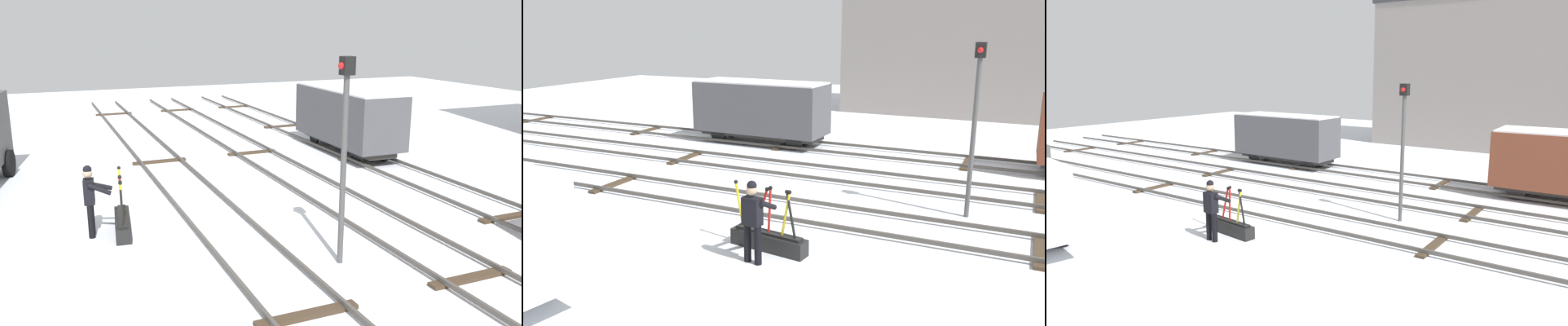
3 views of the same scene
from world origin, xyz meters
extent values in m
plane|color=silver|center=(0.00, 0.00, 0.00)|extent=(60.00, 60.00, 0.00)
cube|color=#4C4742|center=(0.00, -0.72, 0.13)|extent=(44.00, 0.07, 0.10)
cube|color=#4C4742|center=(0.00, 0.72, 0.13)|extent=(44.00, 0.07, 0.10)
cube|color=#423323|center=(-5.87, 0.00, 0.04)|extent=(0.24, 1.94, 0.08)
cube|color=#423323|center=(5.87, 0.00, 0.04)|extent=(0.24, 1.94, 0.08)
cube|color=#4C4742|center=(0.00, 2.94, 0.13)|extent=(44.00, 0.07, 0.10)
cube|color=#4C4742|center=(0.00, 4.38, 0.13)|extent=(44.00, 0.07, 0.10)
cube|color=#423323|center=(-5.87, 3.66, 0.04)|extent=(0.24, 1.94, 0.08)
cube|color=#423323|center=(5.87, 3.66, 0.04)|extent=(0.24, 1.94, 0.08)
cube|color=#4C4742|center=(0.00, 6.47, 0.13)|extent=(44.00, 0.07, 0.10)
cube|color=#4C4742|center=(0.00, 7.91, 0.13)|extent=(44.00, 0.07, 0.10)
cube|color=#423323|center=(-17.60, 7.19, 0.04)|extent=(0.24, 1.94, 0.08)
cube|color=#423323|center=(-10.56, 7.19, 0.04)|extent=(0.24, 1.94, 0.08)
cube|color=#423323|center=(-3.52, 7.19, 0.04)|extent=(0.24, 1.94, 0.08)
cube|color=#423323|center=(3.52, 7.19, 0.04)|extent=(0.24, 1.94, 0.08)
cube|color=black|center=(0.55, -2.32, 0.18)|extent=(1.83, 0.58, 0.36)
cube|color=black|center=(0.55, -2.32, 0.39)|extent=(1.63, 0.40, 0.06)
cylinder|color=yellow|center=(-0.21, -2.22, 0.88)|extent=(0.24, 0.08, 1.04)
sphere|color=black|center=(-0.29, -2.21, 1.40)|extent=(0.09, 0.09, 0.09)
cylinder|color=red|center=(0.37, -2.29, 0.86)|extent=(0.37, 0.10, 1.02)
sphere|color=black|center=(0.52, -2.31, 1.36)|extent=(0.09, 0.09, 0.09)
cylinder|color=red|center=(0.58, -2.32, 0.88)|extent=(0.12, 0.07, 1.05)
sphere|color=black|center=(0.61, -2.32, 1.41)|extent=(0.09, 0.09, 0.09)
cylinder|color=yellow|center=(0.98, -2.37, 0.88)|extent=(0.25, 0.09, 1.04)
sphere|color=black|center=(1.08, -2.38, 1.39)|extent=(0.09, 0.09, 0.09)
cylinder|color=black|center=(1.12, -2.39, 0.87)|extent=(0.27, 0.09, 1.04)
sphere|color=black|center=(1.01, -2.37, 1.39)|extent=(0.09, 0.09, 0.09)
cylinder|color=black|center=(0.43, -3.03, 0.41)|extent=(0.15, 0.15, 0.82)
cylinder|color=black|center=(0.69, -3.06, 0.41)|extent=(0.15, 0.15, 0.82)
cube|color=black|center=(0.56, -3.04, 1.11)|extent=(0.41, 0.29, 0.58)
sphere|color=tan|center=(0.56, -3.04, 1.56)|extent=(0.22, 0.22, 0.22)
sphere|color=black|center=(0.56, -3.04, 1.65)|extent=(0.20, 0.20, 0.20)
cylinder|color=black|center=(0.38, -2.75, 1.17)|extent=(0.18, 0.57, 0.26)
cylinder|color=black|center=(0.80, -2.82, 1.21)|extent=(0.18, 0.55, 0.34)
cylinder|color=black|center=(-2.56, -5.67, 0.45)|extent=(0.93, 0.41, 0.90)
cylinder|color=#4C4C4C|center=(4.16, 1.67, 1.99)|extent=(0.12, 0.12, 3.97)
cube|color=black|center=(4.16, 1.67, 4.15)|extent=(0.24, 0.24, 0.36)
sphere|color=red|center=(4.16, 1.54, 4.15)|extent=(0.14, 0.14, 0.14)
cube|color=gray|center=(3.49, 19.70, 4.48)|extent=(15.99, 6.37, 8.95)
cube|color=#2D2B28|center=(-4.60, 7.19, 0.40)|extent=(5.12, 1.25, 0.20)
cube|color=#4C4C51|center=(-4.60, 7.19, 1.49)|extent=(5.40, 2.03, 1.98)
cube|color=white|center=(-4.60, 7.19, 2.51)|extent=(5.29, 1.95, 0.06)
cylinder|color=black|center=(-6.36, 6.70, 0.35)|extent=(0.70, 0.11, 0.70)
cylinder|color=black|center=(-6.34, 7.76, 0.35)|extent=(0.70, 0.11, 0.70)
cylinder|color=black|center=(-2.87, 6.63, 0.35)|extent=(0.70, 0.11, 0.70)
cylinder|color=black|center=(-2.85, 7.69, 0.35)|extent=(0.70, 0.11, 0.70)
camera|label=1|loc=(13.32, -4.00, 4.93)|focal=37.21mm
camera|label=2|loc=(5.43, -11.87, 4.70)|focal=36.77mm
camera|label=3|loc=(10.13, -12.12, 4.68)|focal=33.14mm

